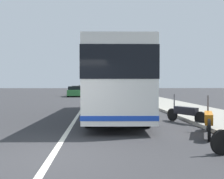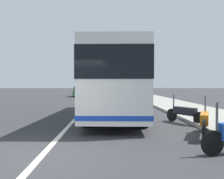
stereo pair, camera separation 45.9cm
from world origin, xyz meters
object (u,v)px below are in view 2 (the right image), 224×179
at_px(car_ahead_same_lane, 80,92).
at_px(car_oncoming, 90,89).
at_px(motorcycle_angled, 205,121).
at_px(car_behind_bus, 84,91).
at_px(coach_bus, 116,80).
at_px(motorcycle_by_tree, 185,113).

bearing_deg(car_ahead_same_lane, car_oncoming, 177.66).
bearing_deg(motorcycle_angled, car_oncoming, 30.94).
relative_size(car_ahead_same_lane, car_oncoming, 0.91).
relative_size(car_behind_bus, car_oncoming, 0.91).
xyz_separation_m(car_behind_bus, car_oncoming, (15.99, 0.13, 0.02)).
distance_m(coach_bus, car_oncoming, 43.74).
xyz_separation_m(motorcycle_angled, car_oncoming, (48.73, 6.96, 0.22)).
height_order(motorcycle_by_tree, car_oncoming, car_oncoming).
bearing_deg(car_oncoming, car_behind_bus, -1.66).
xyz_separation_m(motorcycle_angled, car_behind_bus, (32.74, 6.83, 0.20)).
bearing_deg(coach_bus, motorcycle_angled, -150.11).
bearing_deg(motorcycle_angled, motorcycle_by_tree, 19.54).
xyz_separation_m(motorcycle_by_tree, car_oncoming, (46.15, 7.11, 0.25)).
relative_size(car_ahead_same_lane, car_behind_bus, 1.00).
bearing_deg(motorcycle_by_tree, car_behind_bus, -15.36).
height_order(coach_bus, motorcycle_angled, coach_bus).
height_order(motorcycle_angled, motorcycle_by_tree, motorcycle_angled).
height_order(coach_bus, car_oncoming, coach_bus).
xyz_separation_m(car_ahead_same_lane, car_behind_bus, (6.02, 0.08, 0.01)).
height_order(car_ahead_same_lane, car_oncoming, car_oncoming).
distance_m(motorcycle_by_tree, car_behind_bus, 30.96).
bearing_deg(car_oncoming, motorcycle_angled, 5.99).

